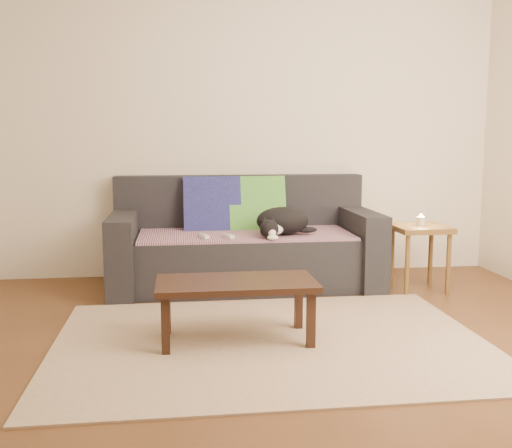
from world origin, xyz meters
name	(u,v)px	position (x,y,z in m)	size (l,w,h in m)	color
ground	(275,352)	(0.00, 0.00, 0.00)	(4.50, 4.50, 0.00)	brown
back_wall	(238,124)	(0.00, 2.00, 1.30)	(4.50, 0.04, 2.60)	beige
sofa	(244,247)	(0.00, 1.57, 0.31)	(2.10, 0.94, 0.87)	#232328
throw_blanket	(245,234)	(0.00, 1.48, 0.43)	(1.66, 0.74, 0.02)	#402B51
cushion_navy	(212,206)	(-0.24, 1.74, 0.63)	(0.47, 0.12, 0.47)	#131149
cushion_green	(257,205)	(0.13, 1.74, 0.63)	(0.47, 0.12, 0.47)	#0D563C
cat	(282,222)	(0.27, 1.35, 0.54)	(0.51, 0.48, 0.22)	black
wii_remote_a	(204,236)	(-0.33, 1.27, 0.46)	(0.15, 0.04, 0.03)	white
wii_remote_b	(228,236)	(-0.15, 1.25, 0.46)	(0.15, 0.04, 0.03)	white
side_table	(420,237)	(1.34, 1.22, 0.42)	(0.41, 0.41, 0.51)	brown
candle	(421,221)	(1.34, 1.22, 0.55)	(0.06, 0.06, 0.09)	beige
rug	(271,342)	(0.00, 0.15, 0.01)	(2.50, 1.80, 0.01)	tan
coffee_table	(236,288)	(-0.20, 0.20, 0.32)	(0.92, 0.46, 0.37)	black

